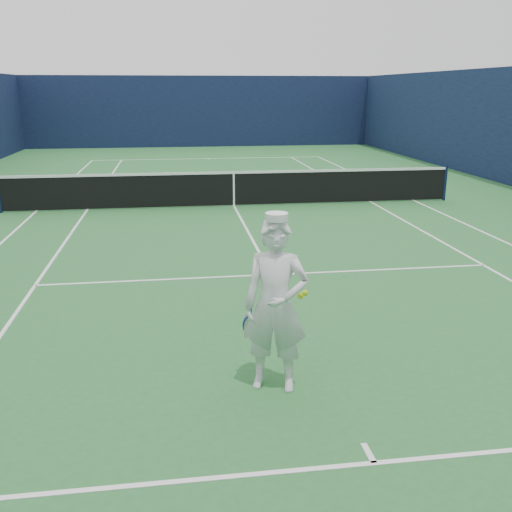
{
  "coord_description": "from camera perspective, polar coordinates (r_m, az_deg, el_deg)",
  "views": [
    {
      "loc": [
        -1.68,
        -16.08,
        3.23
      ],
      "look_at": [
        -0.64,
        -8.88,
        1.1
      ],
      "focal_mm": 40.0,
      "sensor_mm": 36.0,
      "label": 1
    }
  ],
  "objects": [
    {
      "name": "ground",
      "position": [
        16.49,
        -2.21,
        5.0
      ],
      "size": [
        80.0,
        80.0,
        0.0
      ],
      "primitive_type": "plane",
      "color": "#27672F",
      "rests_on": "ground"
    },
    {
      "name": "court_markings",
      "position": [
        16.49,
        -2.21,
        5.01
      ],
      "size": [
        11.03,
        23.83,
        0.01
      ],
      "color": "white",
      "rests_on": "ground"
    },
    {
      "name": "windscreen_fence",
      "position": [
        16.21,
        -2.29,
        11.95
      ],
      "size": [
        20.12,
        36.12,
        4.0
      ],
      "color": "#0E1634",
      "rests_on": "ground"
    },
    {
      "name": "tennis_net",
      "position": [
        16.39,
        -2.23,
        6.9
      ],
      "size": [
        12.88,
        0.09,
        1.07
      ],
      "color": "#141E4C",
      "rests_on": "ground"
    },
    {
      "name": "tennis_player",
      "position": [
        6.22,
        1.98,
        -4.96
      ],
      "size": [
        0.82,
        0.7,
        2.0
      ],
      "rotation": [
        0.0,
        0.0,
        -0.31
      ],
      "color": "white",
      "rests_on": "ground"
    }
  ]
}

